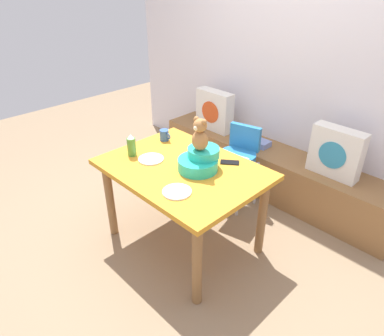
{
  "coord_description": "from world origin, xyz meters",
  "views": [
    {
      "loc": [
        1.7,
        -1.56,
        2.06
      ],
      "look_at": [
        0.0,
        0.1,
        0.69
      ],
      "focal_mm": 32.72,
      "sensor_mm": 36.0,
      "label": 1
    }
  ],
  "objects_px": {
    "dining_table": "(183,179)",
    "dinner_plate_near": "(151,159)",
    "pillow_floral_right": "(336,153)",
    "ketchup_bottle": "(131,146)",
    "infant_seat_teal": "(200,160)",
    "dinner_plate_far": "(177,192)",
    "teddy_bear": "(200,135)",
    "coffee_mug": "(164,135)",
    "cell_phone": "(230,162)",
    "book_stack": "(260,143)",
    "highchair": "(238,156)",
    "pillow_floral_left": "(215,111)"
  },
  "relations": [
    {
      "from": "pillow_floral_right",
      "to": "coffee_mug",
      "type": "distance_m",
      "value": 1.49
    },
    {
      "from": "pillow_floral_left",
      "to": "dining_table",
      "type": "height_order",
      "value": "pillow_floral_left"
    },
    {
      "from": "coffee_mug",
      "to": "dinner_plate_near",
      "type": "relative_size",
      "value": 0.6
    },
    {
      "from": "dining_table",
      "to": "cell_phone",
      "type": "xyz_separation_m",
      "value": [
        0.21,
        0.31,
        0.11
      ]
    },
    {
      "from": "teddy_bear",
      "to": "dinner_plate_near",
      "type": "bearing_deg",
      "value": -154.81
    },
    {
      "from": "teddy_bear",
      "to": "dinner_plate_far",
      "type": "bearing_deg",
      "value": -70.79
    },
    {
      "from": "infant_seat_teal",
      "to": "cell_phone",
      "type": "height_order",
      "value": "infant_seat_teal"
    },
    {
      "from": "infant_seat_teal",
      "to": "pillow_floral_right",
      "type": "bearing_deg",
      "value": 63.45
    },
    {
      "from": "ketchup_bottle",
      "to": "dinner_plate_near",
      "type": "xyz_separation_m",
      "value": [
        0.16,
        0.06,
        -0.08
      ]
    },
    {
      "from": "ketchup_bottle",
      "to": "dinner_plate_far",
      "type": "bearing_deg",
      "value": -9.01
    },
    {
      "from": "pillow_floral_left",
      "to": "coffee_mug",
      "type": "distance_m",
      "value": 1.02
    },
    {
      "from": "ketchup_bottle",
      "to": "cell_phone",
      "type": "xyz_separation_m",
      "value": [
        0.63,
        0.47,
        -0.08
      ]
    },
    {
      "from": "book_stack",
      "to": "teddy_bear",
      "type": "bearing_deg",
      "value": -78.1
    },
    {
      "from": "highchair",
      "to": "cell_phone",
      "type": "height_order",
      "value": "highchair"
    },
    {
      "from": "dinner_plate_near",
      "to": "cell_phone",
      "type": "xyz_separation_m",
      "value": [
        0.47,
        0.41,
        -0.0
      ]
    },
    {
      "from": "teddy_bear",
      "to": "dining_table",
      "type": "bearing_deg",
      "value": -146.18
    },
    {
      "from": "cell_phone",
      "to": "pillow_floral_right",
      "type": "bearing_deg",
      "value": -64.85
    },
    {
      "from": "pillow_floral_right",
      "to": "dinner_plate_near",
      "type": "distance_m",
      "value": 1.58
    },
    {
      "from": "ketchup_bottle",
      "to": "pillow_floral_right",
      "type": "bearing_deg",
      "value": 51.03
    },
    {
      "from": "infant_seat_teal",
      "to": "dinner_plate_far",
      "type": "distance_m",
      "value": 0.36
    },
    {
      "from": "dining_table",
      "to": "dinner_plate_near",
      "type": "distance_m",
      "value": 0.3
    },
    {
      "from": "dinner_plate_near",
      "to": "dining_table",
      "type": "bearing_deg",
      "value": 21.11
    },
    {
      "from": "book_stack",
      "to": "teddy_bear",
      "type": "height_order",
      "value": "teddy_bear"
    },
    {
      "from": "coffee_mug",
      "to": "dinner_plate_far",
      "type": "relative_size",
      "value": 0.6
    },
    {
      "from": "dining_table",
      "to": "highchair",
      "type": "height_order",
      "value": "highchair"
    },
    {
      "from": "highchair",
      "to": "teddy_bear",
      "type": "height_order",
      "value": "teddy_bear"
    },
    {
      "from": "infant_seat_teal",
      "to": "dinner_plate_far",
      "type": "xyz_separation_m",
      "value": [
        0.12,
        -0.34,
        -0.07
      ]
    },
    {
      "from": "highchair",
      "to": "coffee_mug",
      "type": "relative_size",
      "value": 6.58
    },
    {
      "from": "dining_table",
      "to": "cell_phone",
      "type": "bearing_deg",
      "value": 55.58
    },
    {
      "from": "dining_table",
      "to": "dinner_plate_far",
      "type": "relative_size",
      "value": 6.11
    },
    {
      "from": "teddy_bear",
      "to": "coffee_mug",
      "type": "relative_size",
      "value": 2.08
    },
    {
      "from": "pillow_floral_right",
      "to": "coffee_mug",
      "type": "relative_size",
      "value": 3.67
    },
    {
      "from": "pillow_floral_right",
      "to": "highchair",
      "type": "bearing_deg",
      "value": -150.09
    },
    {
      "from": "pillow_floral_right",
      "to": "infant_seat_teal",
      "type": "height_order",
      "value": "same"
    },
    {
      "from": "dinner_plate_far",
      "to": "cell_phone",
      "type": "height_order",
      "value": "dinner_plate_far"
    },
    {
      "from": "book_stack",
      "to": "infant_seat_teal",
      "type": "relative_size",
      "value": 0.61
    },
    {
      "from": "infant_seat_teal",
      "to": "dining_table",
      "type": "bearing_deg",
      "value": -145.98
    },
    {
      "from": "infant_seat_teal",
      "to": "ketchup_bottle",
      "type": "bearing_deg",
      "value": -156.22
    },
    {
      "from": "pillow_floral_left",
      "to": "infant_seat_teal",
      "type": "relative_size",
      "value": 1.33
    },
    {
      "from": "dining_table",
      "to": "coffee_mug",
      "type": "distance_m",
      "value": 0.53
    },
    {
      "from": "dining_table",
      "to": "infant_seat_teal",
      "type": "distance_m",
      "value": 0.22
    },
    {
      "from": "book_stack",
      "to": "dinner_plate_near",
      "type": "height_order",
      "value": "dinner_plate_near"
    },
    {
      "from": "ketchup_bottle",
      "to": "cell_phone",
      "type": "height_order",
      "value": "ketchup_bottle"
    },
    {
      "from": "pillow_floral_right",
      "to": "ketchup_bottle",
      "type": "xyz_separation_m",
      "value": [
        -1.09,
        -1.34,
        0.15
      ]
    },
    {
      "from": "highchair",
      "to": "cell_phone",
      "type": "distance_m",
      "value": 0.58
    },
    {
      "from": "infant_seat_teal",
      "to": "ketchup_bottle",
      "type": "xyz_separation_m",
      "value": [
        -0.53,
        -0.23,
        0.02
      ]
    },
    {
      "from": "pillow_floral_right",
      "to": "infant_seat_teal",
      "type": "relative_size",
      "value": 1.33
    },
    {
      "from": "dining_table",
      "to": "dinner_plate_far",
      "type": "bearing_deg",
      "value": -49.34
    },
    {
      "from": "coffee_mug",
      "to": "dinner_plate_near",
      "type": "height_order",
      "value": "coffee_mug"
    },
    {
      "from": "dining_table",
      "to": "teddy_bear",
      "type": "bearing_deg",
      "value": 33.82
    }
  ]
}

